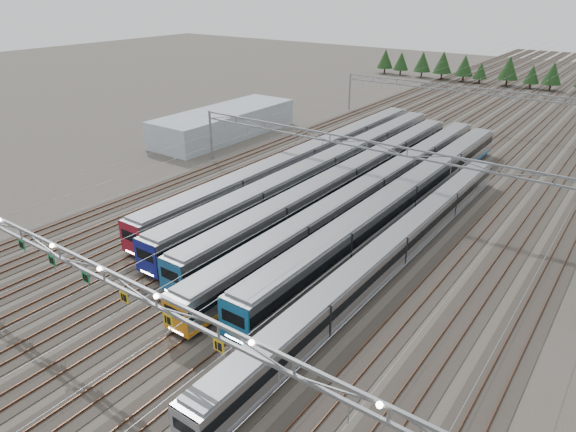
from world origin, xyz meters
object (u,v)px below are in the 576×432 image
Objects in this scene: train_a at (306,160)px; gantry_near at (102,278)px; west_shed at (225,123)px; train_e at (404,198)px; train_f at (394,248)px; train_d at (373,190)px; gantry_mid at (366,152)px; gantry_far at (476,95)px; train_b at (326,169)px; train_c at (346,180)px.

gantry_near is at bearing -75.32° from train_a.
west_shed is (-24.49, 9.14, 0.13)m from train_a.
train_e is 12.89m from train_f.
gantry_mid reaches higher than train_d.
train_a is 1.12× the size of train_f.
gantry_far is (0.05, 85.12, -0.70)m from gantry_near.
train_b is 2.16× the size of west_shed.
train_f is 60.80m from gantry_far.
gantry_far is (6.75, 43.94, 4.07)m from train_b.
train_c is 2.09× the size of west_shed.
gantry_near reaches higher than train_d.
gantry_mid is at bearing -13.17° from train_a.
gantry_near reaches higher than train_f.
train_a reaches higher than train_f.
train_c is at bearing -21.54° from train_a.
gantry_far reaches higher than train_e.
train_a is 1.02× the size of train_e.
west_shed is (-35.74, -33.23, -3.94)m from gantry_far.
gantry_mid is at bearing -90.00° from gantry_far.
gantry_mid is (-11.25, 14.59, 4.45)m from train_f.
gantry_near is 1.88× the size of west_shed.
gantry_mid is (2.25, 0.92, 4.16)m from train_c.
train_c is at bearing 93.22° from gantry_near.
gantry_far is at bearing 42.91° from west_shed.
train_e is (9.00, -1.59, 0.08)m from train_c.
train_a is 44.45m from gantry_near.
train_c is 35.82m from west_shed.
train_b is at bearing 162.29° from train_d.
train_e reaches higher than train_f.
train_b is 1.03× the size of train_e.
train_f is at bearing -41.01° from train_b.
west_shed is at bearing 150.71° from train_f.
train_c is at bearing -20.75° from west_shed.
train_b is at bearing 171.05° from gantry_mid.
train_a reaches higher than train_c.
gantry_far is 48.96m from west_shed.
train_c is 1.11× the size of gantry_far.
train_c reaches higher than train_d.
west_shed is at bearing 159.25° from train_c.
train_a is 1.14× the size of gantry_near.
train_b is 13.97m from train_e.
train_b is 1.12× the size of train_f.
train_a is at bearing -104.87° from gantry_far.
train_d is at bearing -18.22° from train_a.
gantry_near is (6.70, -41.18, 4.77)m from train_b.
gantry_mid is 1.88× the size of west_shed.
train_b is 30.91m from west_shed.
train_f is 1.03× the size of gantry_near.
train_a reaches higher than train_b.
train_b reaches higher than train_f.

